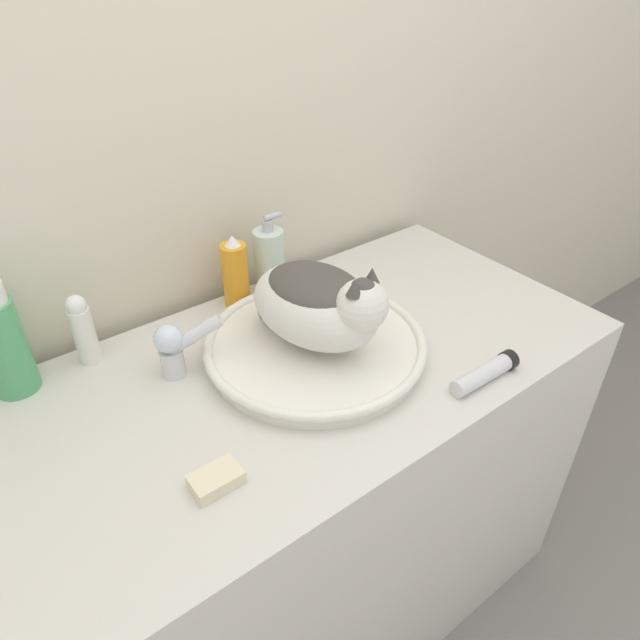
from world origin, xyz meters
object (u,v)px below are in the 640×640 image
(soap_bar, at_px, (216,480))
(soap_pump_bottle, at_px, (270,261))
(faucet, at_px, (175,346))
(deodorant_stick, at_px, (83,329))
(mouthwash_bottle, at_px, (1,342))
(spray_bottle_trigger, at_px, (236,273))
(cream_tube, at_px, (486,373))
(cat, at_px, (319,302))

(soap_bar, bearing_deg, soap_pump_bottle, 48.30)
(faucet, height_order, deodorant_stick, deodorant_stick)
(mouthwash_bottle, xyz_separation_m, spray_bottle_trigger, (0.47, 0.00, -0.03))
(soap_pump_bottle, distance_m, cream_tube, 0.53)
(cat, distance_m, deodorant_stick, 0.45)
(cream_tube, relative_size, soap_bar, 2.00)
(faucet, bearing_deg, deodorant_stick, 154.48)
(soap_pump_bottle, bearing_deg, cat, -102.36)
(soap_pump_bottle, height_order, cream_tube, soap_pump_bottle)
(cream_tube, bearing_deg, deodorant_stick, 138.18)
(spray_bottle_trigger, height_order, soap_bar, spray_bottle_trigger)
(spray_bottle_trigger, bearing_deg, deodorant_stick, 180.00)
(soap_pump_bottle, distance_m, soap_bar, 0.56)
(spray_bottle_trigger, bearing_deg, mouthwash_bottle, -180.00)
(faucet, distance_m, soap_bar, 0.29)
(faucet, height_order, cream_tube, faucet)
(cat, bearing_deg, deodorant_stick, -139.98)
(faucet, relative_size, cream_tube, 0.82)
(cream_tube, bearing_deg, mouthwash_bottle, 144.12)
(cat, bearing_deg, spray_bottle_trigger, 171.96)
(cream_tube, bearing_deg, cat, 129.52)
(mouthwash_bottle, xyz_separation_m, cream_tube, (0.70, -0.50, -0.09))
(cat, xyz_separation_m, spray_bottle_trigger, (-0.03, 0.26, -0.05))
(deodorant_stick, distance_m, spray_bottle_trigger, 0.33)
(cat, xyz_separation_m, cream_tube, (0.20, -0.24, -0.11))
(deodorant_stick, height_order, soap_bar, deodorant_stick)
(faucet, xyz_separation_m, soap_pump_bottle, (0.30, 0.14, 0.01))
(soap_bar, bearing_deg, spray_bottle_trigger, 55.57)
(soap_pump_bottle, relative_size, deodorant_stick, 1.30)
(faucet, relative_size, mouthwash_bottle, 0.58)
(spray_bottle_trigger, bearing_deg, cat, -83.72)
(cat, bearing_deg, soap_bar, -77.78)
(faucet, bearing_deg, soap_pump_bottle, 49.89)
(faucet, relative_size, deodorant_stick, 0.86)
(spray_bottle_trigger, distance_m, soap_bar, 0.51)
(faucet, height_order, spray_bottle_trigger, spray_bottle_trigger)
(faucet, distance_m, deodorant_stick, 0.19)
(deodorant_stick, distance_m, soap_bar, 0.42)
(soap_bar, bearing_deg, cream_tube, -9.62)
(cream_tube, distance_m, soap_bar, 0.52)
(soap_pump_bottle, bearing_deg, cream_tube, -73.99)
(soap_pump_bottle, height_order, deodorant_stick, soap_pump_bottle)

